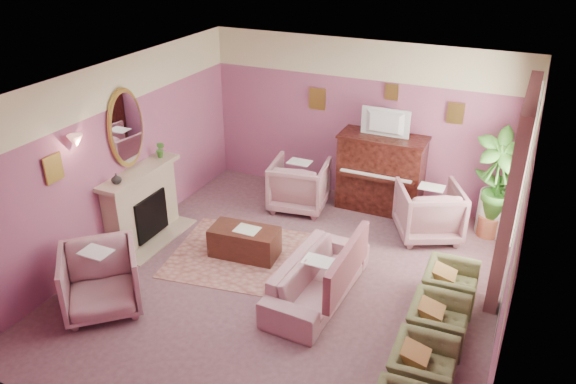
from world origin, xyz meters
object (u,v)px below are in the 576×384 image
at_px(olive_chair_d, 451,280).
at_px(olive_chair_b, 423,362).
at_px(coffee_table, 245,242).
at_px(sofa, 318,271).
at_px(floral_armchair_right, 429,209).
at_px(floral_armchair_front, 100,277).
at_px(television, 384,121).
at_px(olive_chair_c, 438,317).
at_px(floral_armchair_left, 299,182).
at_px(piano, 381,174).
at_px(side_table, 494,212).

bearing_deg(olive_chair_d, olive_chair_b, -90.00).
bearing_deg(coffee_table, sofa, -19.54).
bearing_deg(floral_armchair_right, floral_armchair_front, -133.50).
xyz_separation_m(coffee_table, floral_armchair_right, (2.35, 1.71, 0.26)).
bearing_deg(coffee_table, floral_armchair_right, 36.06).
xyz_separation_m(television, olive_chair_c, (1.59, -2.94, -1.27)).
distance_m(coffee_table, olive_chair_b, 3.34).
bearing_deg(sofa, olive_chair_d, 20.89).
distance_m(television, floral_armchair_left, 1.76).
distance_m(piano, side_table, 1.91).
height_order(piano, olive_chair_c, piano).
distance_m(piano, olive_chair_d, 2.71).
bearing_deg(olive_chair_c, floral_armchair_front, -163.58).
distance_m(television, olive_chair_d, 2.94).
xyz_separation_m(olive_chair_c, olive_chair_d, (0.00, 0.82, 0.00)).
bearing_deg(television, floral_armchair_right, -29.73).
xyz_separation_m(coffee_table, olive_chair_c, (2.98, -0.68, 0.10)).
bearing_deg(floral_armchair_front, piano, 59.79).
height_order(olive_chair_b, olive_chair_d, same).
bearing_deg(floral_armchair_right, side_table, 31.10).
bearing_deg(coffee_table, floral_armchair_front, -119.26).
xyz_separation_m(piano, television, (0.00, -0.05, 0.95)).
bearing_deg(floral_armchair_left, olive_chair_c, -40.54).
distance_m(sofa, floral_armchair_front, 2.78).
distance_m(coffee_table, olive_chair_d, 2.98).
distance_m(piano, television, 0.95).
distance_m(television, floral_armchair_right, 1.58).
bearing_deg(side_table, floral_armchair_right, -148.90).
bearing_deg(floral_armchair_right, coffee_table, -143.94).
xyz_separation_m(piano, olive_chair_d, (1.59, -2.17, -0.32)).
distance_m(coffee_table, side_table, 3.99).
distance_m(television, olive_chair_b, 4.28).
relative_size(piano, olive_chair_d, 1.84).
bearing_deg(floral_armchair_front, floral_armchair_left, 72.17).
height_order(coffee_table, floral_armchair_right, floral_armchair_right).
height_order(sofa, side_table, sofa).
bearing_deg(olive_chair_c, side_table, 84.22).
relative_size(television, floral_armchair_left, 0.83).
xyz_separation_m(floral_armchair_left, side_table, (3.15, 0.51, -0.13)).
bearing_deg(floral_armchair_left, television, 21.53).
xyz_separation_m(television, olive_chair_d, (1.59, -2.12, -1.27)).
relative_size(piano, floral_armchair_left, 1.46).
bearing_deg(piano, olive_chair_b, -67.34).
bearing_deg(coffee_table, olive_chair_d, 2.63).
height_order(television, sofa, television).
xyz_separation_m(television, sofa, (-0.03, -2.74, -1.21)).
relative_size(piano, television, 1.75).
height_order(floral_armchair_right, olive_chair_d, floral_armchair_right).
xyz_separation_m(floral_armchair_left, floral_armchair_front, (-1.17, -3.63, 0.00)).
height_order(piano, sofa, piano).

